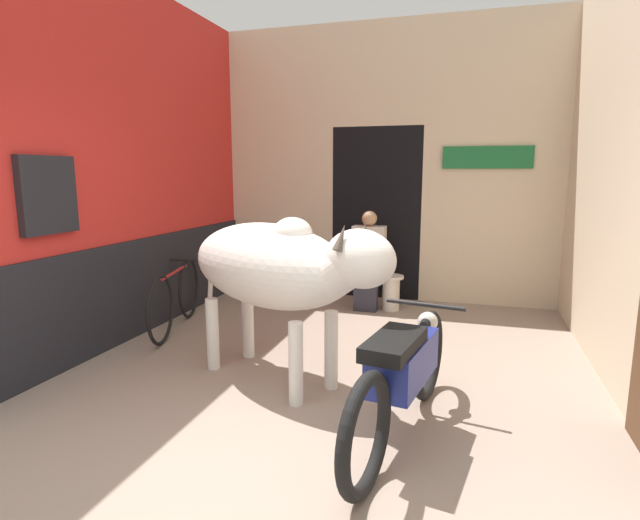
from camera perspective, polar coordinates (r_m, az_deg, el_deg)
ground_plane at (r=3.11m, az=-7.99°, el=-23.83°), size 30.00×30.00×0.00m
wall_left_shopfront at (r=5.70m, az=-20.90°, el=9.82°), size 0.25×4.42×3.68m
wall_back_with_doorway at (r=7.13m, az=7.39°, el=8.57°), size 4.50×0.93×3.68m
wall_right_with_door at (r=4.66m, az=32.35°, el=9.48°), size 0.22×4.42×3.68m
cow at (r=4.04m, az=-4.96°, el=-0.75°), size 2.10×1.39×1.39m
motorcycle_near at (r=3.35m, az=9.44°, el=-12.51°), size 0.59×1.99×0.80m
bicycle at (r=5.75m, az=-16.12°, el=-4.08°), size 0.55×1.64×0.74m
shopkeeper_seated at (r=6.35m, az=5.52°, el=0.19°), size 0.42×0.33×1.25m
plastic_stool at (r=6.40m, az=8.11°, el=-3.60°), size 0.31×0.31×0.45m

